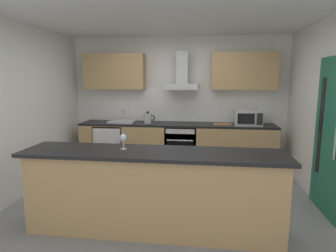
% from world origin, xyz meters
% --- Properties ---
extents(ground, '(5.33, 4.87, 0.02)m').
position_xyz_m(ground, '(0.00, 0.00, -0.01)').
color(ground, gray).
extents(ceiling, '(5.33, 4.87, 0.02)m').
position_xyz_m(ceiling, '(0.00, 0.00, 2.61)').
color(ceiling, white).
extents(wall_back, '(5.33, 0.12, 2.60)m').
position_xyz_m(wall_back, '(0.00, 1.99, 1.30)').
color(wall_back, white).
rests_on(wall_back, ground).
extents(wall_left, '(0.12, 4.87, 2.60)m').
position_xyz_m(wall_left, '(-2.22, 0.00, 1.30)').
color(wall_left, white).
rests_on(wall_left, ground).
extents(wall_right, '(0.12, 4.87, 2.60)m').
position_xyz_m(wall_right, '(2.22, 0.00, 1.30)').
color(wall_right, white).
rests_on(wall_right, ground).
extents(backsplash_tile, '(3.68, 0.02, 0.66)m').
position_xyz_m(backsplash_tile, '(0.00, 1.92, 1.23)').
color(backsplash_tile, white).
extents(counter_back, '(3.81, 0.60, 0.90)m').
position_xyz_m(counter_back, '(0.00, 1.61, 0.45)').
color(counter_back, tan).
rests_on(counter_back, ground).
extents(counter_island, '(2.97, 0.64, 0.96)m').
position_xyz_m(counter_island, '(-0.02, -0.82, 0.49)').
color(counter_island, tan).
rests_on(counter_island, ground).
extents(upper_cabinets, '(3.76, 0.32, 0.70)m').
position_xyz_m(upper_cabinets, '(0.00, 1.76, 1.91)').
color(upper_cabinets, tan).
extents(side_door, '(0.08, 0.85, 2.05)m').
position_xyz_m(side_door, '(2.15, -0.03, 1.03)').
color(side_door, '#1E664C').
rests_on(side_door, ground).
extents(oven, '(0.60, 0.62, 0.80)m').
position_xyz_m(oven, '(0.10, 1.59, 0.46)').
color(oven, slate).
rests_on(oven, ground).
extents(refrigerator, '(0.58, 0.60, 0.85)m').
position_xyz_m(refrigerator, '(-1.32, 1.58, 0.43)').
color(refrigerator, white).
rests_on(refrigerator, ground).
extents(microwave, '(0.50, 0.38, 0.30)m').
position_xyz_m(microwave, '(1.36, 1.56, 1.05)').
color(microwave, '#B7BABC').
rests_on(microwave, counter_back).
extents(sink, '(0.50, 0.40, 0.26)m').
position_xyz_m(sink, '(-1.09, 1.60, 0.93)').
color(sink, silver).
rests_on(sink, counter_back).
extents(kettle, '(0.29, 0.15, 0.24)m').
position_xyz_m(kettle, '(-0.56, 1.55, 1.01)').
color(kettle, '#B7BABC').
rests_on(kettle, counter_back).
extents(range_hood, '(0.62, 0.45, 0.72)m').
position_xyz_m(range_hood, '(0.10, 1.72, 1.79)').
color(range_hood, '#B7BABC').
extents(wine_glass, '(0.08, 0.08, 0.18)m').
position_xyz_m(wine_glass, '(-0.37, -0.76, 1.09)').
color(wine_glass, silver).
rests_on(wine_glass, counter_island).
extents(chopping_board, '(0.36, 0.25, 0.02)m').
position_xyz_m(chopping_board, '(0.89, 1.56, 0.91)').
color(chopping_board, '#9E7247').
rests_on(chopping_board, counter_back).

